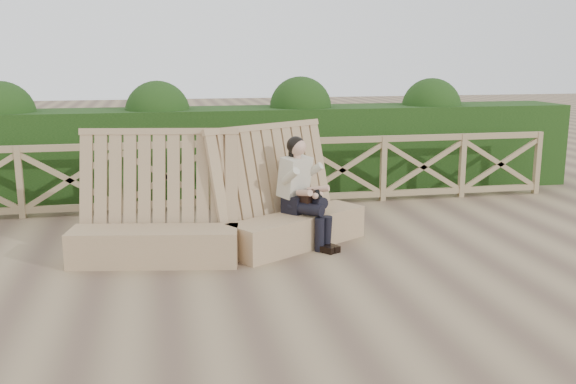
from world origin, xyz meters
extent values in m
plane|color=brown|center=(0.00, 0.00, 0.00)|extent=(60.00, 60.00, 0.00)
cube|color=#9D815A|center=(-1.63, 0.91, 0.21)|extent=(2.02, 0.84, 0.42)
cube|color=#9D815A|center=(-1.58, 1.17, 0.78)|extent=(2.00, 0.78, 1.54)
cube|color=#9D815A|center=(0.17, 1.24, 0.21)|extent=(1.94, 1.44, 0.42)
cube|color=#9D815A|center=(0.03, 1.47, 0.78)|extent=(1.90, 1.38, 1.54)
cube|color=black|center=(0.20, 1.37, 0.53)|extent=(0.45, 0.43, 0.22)
cube|color=beige|center=(0.17, 1.41, 0.88)|extent=(0.50, 0.48, 0.53)
sphere|color=tan|center=(0.20, 1.37, 1.26)|extent=(0.30, 0.30, 0.21)
sphere|color=black|center=(0.18, 1.40, 1.28)|extent=(0.33, 0.33, 0.23)
cylinder|color=black|center=(0.26, 1.15, 0.51)|extent=(0.41, 0.46, 0.15)
cylinder|color=black|center=(0.38, 1.26, 0.58)|extent=(0.41, 0.47, 0.17)
cylinder|color=black|center=(0.39, 0.96, 0.21)|extent=(0.17, 0.17, 0.42)
cylinder|color=black|center=(0.50, 1.02, 0.21)|extent=(0.17, 0.17, 0.42)
cube|color=black|center=(0.45, 0.89, 0.04)|extent=(0.22, 0.25, 0.08)
cube|color=black|center=(0.54, 0.94, 0.04)|extent=(0.22, 0.25, 0.08)
cube|color=black|center=(0.33, 1.24, 0.63)|extent=(0.31, 0.29, 0.18)
cube|color=black|center=(0.42, 1.10, 0.69)|extent=(0.11, 0.11, 0.12)
cube|color=olive|center=(0.00, 3.50, 1.05)|extent=(10.10, 0.07, 0.10)
cube|color=olive|center=(0.00, 3.50, 0.12)|extent=(10.10, 0.07, 0.10)
cube|color=black|center=(0.00, 4.70, 0.75)|extent=(12.00, 1.20, 1.50)
camera|label=1|loc=(-1.57, -6.50, 2.41)|focal=40.00mm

